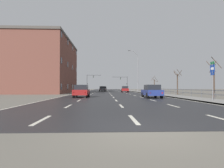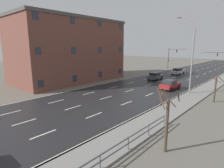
% 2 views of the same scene
% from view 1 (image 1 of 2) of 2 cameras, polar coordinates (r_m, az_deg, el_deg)
% --- Properties ---
extents(ground_plane, '(160.00, 160.00, 0.12)m').
position_cam_1_polar(ground_plane, '(53.43, -1.09, -2.41)').
color(ground_plane, '#666056').
extents(road_asphalt_strip, '(14.00, 120.00, 0.03)m').
position_cam_1_polar(road_asphalt_strip, '(65.42, -1.31, -2.08)').
color(road_asphalt_strip, '#232326').
rests_on(road_asphalt_strip, ground).
extents(sidewalk_right, '(3.00, 120.00, 0.12)m').
position_cam_1_polar(sidewalk_right, '(66.11, 6.02, -2.02)').
color(sidewalk_right, gray).
rests_on(sidewalk_right, ground).
extents(guardrail, '(0.07, 25.98, 1.00)m').
position_cam_1_polar(guardrail, '(26.26, 22.44, -2.13)').
color(guardrail, '#515459').
rests_on(guardrail, ground).
extents(street_lamp_midground, '(2.66, 0.24, 10.91)m').
position_cam_1_polar(street_lamp_midground, '(50.38, 7.51, 3.64)').
color(street_lamp_midground, slate).
rests_on(street_lamp_midground, ground).
extents(highway_sign, '(0.09, 0.68, 3.56)m').
position_cam_1_polar(highway_sign, '(19.09, 27.65, 2.19)').
color(highway_sign, slate).
rests_on(highway_sign, ground).
extents(traffic_signal_right, '(5.97, 0.36, 5.55)m').
position_cam_1_polar(traffic_signal_right, '(75.68, 3.64, 0.90)').
color(traffic_signal_right, '#38383A').
rests_on(traffic_signal_right, ground).
extents(traffic_signal_left, '(5.58, 0.36, 6.26)m').
position_cam_1_polar(traffic_signal_left, '(75.71, -6.65, 1.20)').
color(traffic_signal_left, '#38383A').
rests_on(traffic_signal_left, ground).
extents(car_far_right, '(1.86, 4.11, 1.57)m').
position_cam_1_polar(car_far_right, '(23.46, 11.70, -2.09)').
color(car_far_right, navy).
rests_on(car_far_right, ground).
extents(car_near_left, '(1.98, 4.17, 1.57)m').
position_cam_1_polar(car_near_left, '(50.57, 3.84, -1.51)').
color(car_near_left, maroon).
rests_on(car_near_left, ground).
extents(car_near_right, '(1.86, 4.11, 1.57)m').
position_cam_1_polar(car_near_right, '(24.57, -9.03, -2.05)').
color(car_near_right, maroon).
rests_on(car_near_right, ground).
extents(car_distant, '(1.98, 4.18, 1.57)m').
position_cam_1_polar(car_distant, '(56.34, -2.90, -1.45)').
color(car_distant, '#474C51').
rests_on(car_distant, ground).
extents(car_far_left, '(1.94, 4.16, 1.57)m').
position_cam_1_polar(car_far_left, '(66.77, -2.35, -1.38)').
color(car_far_left, '#B7B7BC').
rests_on(car_far_left, ground).
extents(brick_building, '(11.28, 21.21, 12.05)m').
position_cam_1_polar(brick_building, '(46.71, -18.99, 4.93)').
color(brick_building, brown).
rests_on(brick_building, ground).
extents(bare_tree_near, '(1.39, 1.28, 4.82)m').
position_cam_1_polar(bare_tree_near, '(25.73, 27.96, 1.08)').
color(bare_tree_near, '#423328').
rests_on(bare_tree_near, ground).
extents(bare_tree_mid, '(1.44, 1.53, 4.41)m').
position_cam_1_polar(bare_tree_mid, '(35.58, 18.83, 0.51)').
color(bare_tree_mid, '#423328').
rests_on(bare_tree_mid, ground).
extents(bare_tree_far, '(1.63, 1.73, 4.18)m').
position_cam_1_polar(bare_tree_far, '(48.93, 12.46, -0.28)').
color(bare_tree_far, '#423328').
rests_on(bare_tree_far, ground).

